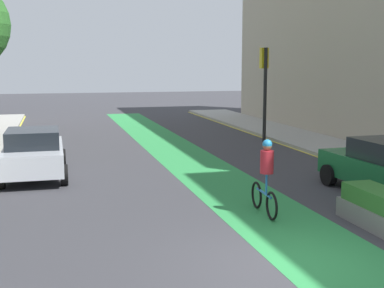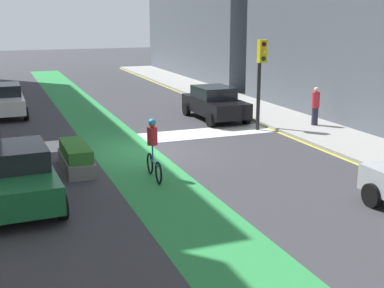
# 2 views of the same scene
# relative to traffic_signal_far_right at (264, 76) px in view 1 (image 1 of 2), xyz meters

# --- Properties ---
(ground_plane) EXTENTS (120.00, 120.00, 0.00)m
(ground_plane) POSITION_rel_traffic_signal_far_right_xyz_m (-5.54, -14.37, -3.07)
(ground_plane) COLOR #38383D
(bike_lane_paint) EXTENTS (2.40, 60.00, 0.01)m
(bike_lane_paint) POSITION_rel_traffic_signal_far_right_xyz_m (-4.60, -14.37, -3.06)
(bike_lane_paint) COLOR #2D8C47
(bike_lane_paint) RESTS_ON ground_plane
(traffic_signal_far_right) EXTENTS (0.35, 0.52, 4.38)m
(traffic_signal_far_right) POSITION_rel_traffic_signal_far_right_xyz_m (0.00, 0.00, 0.00)
(traffic_signal_far_right) COLOR black
(traffic_signal_far_right) RESTS_ON ground_plane
(car_silver_left_far) EXTENTS (2.03, 4.20, 1.57)m
(car_silver_left_far) POSITION_rel_traffic_signal_far_right_xyz_m (-10.21, -5.36, -2.26)
(car_silver_left_far) COLOR #B2B7BF
(car_silver_left_far) RESTS_ON ground_plane
(cyclist_in_lane) EXTENTS (0.32, 1.73, 1.86)m
(cyclist_in_lane) POSITION_rel_traffic_signal_far_right_xyz_m (-4.69, -11.23, -2.10)
(cyclist_in_lane) COLOR black
(cyclist_in_lane) RESTS_ON ground_plane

